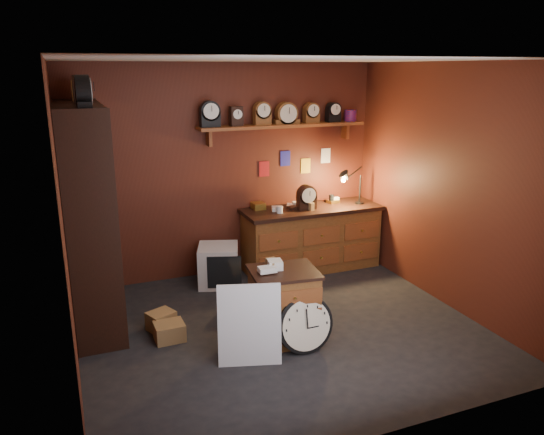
% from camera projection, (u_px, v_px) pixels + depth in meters
% --- Properties ---
extents(floor, '(4.00, 4.00, 0.00)m').
position_uv_depth(floor, '(282.00, 329.00, 5.53)').
color(floor, black).
rests_on(floor, ground).
extents(room_shell, '(4.02, 3.62, 2.71)m').
position_uv_depth(room_shell, '(282.00, 164.00, 5.18)').
color(room_shell, '#552114').
rests_on(room_shell, ground).
extents(shelving_unit, '(0.47, 1.60, 2.58)m').
position_uv_depth(shelving_unit, '(84.00, 207.00, 5.42)').
color(shelving_unit, black).
rests_on(shelving_unit, ground).
extents(workbench, '(1.86, 0.66, 1.36)m').
position_uv_depth(workbench, '(311.00, 235.00, 7.10)').
color(workbench, brown).
rests_on(workbench, ground).
extents(low_cabinet, '(0.71, 0.62, 0.83)m').
position_uv_depth(low_cabinet, '(284.00, 302.00, 5.22)').
color(low_cabinet, brown).
rests_on(low_cabinet, ground).
extents(big_round_clock, '(0.56, 0.18, 0.56)m').
position_uv_depth(big_round_clock, '(305.00, 325.00, 5.04)').
color(big_round_clock, black).
rests_on(big_round_clock, ground).
extents(white_panel, '(0.60, 0.32, 0.77)m').
position_uv_depth(white_panel, '(250.00, 361.00, 4.93)').
color(white_panel, silver).
rests_on(white_panel, ground).
extents(mini_fridge, '(0.61, 0.63, 0.50)m').
position_uv_depth(mini_fridge, '(219.00, 265.00, 6.61)').
color(mini_fridge, silver).
rests_on(mini_fridge, ground).
extents(floor_box_a, '(0.29, 0.25, 0.18)m').
position_uv_depth(floor_box_a, '(169.00, 332.00, 5.30)').
color(floor_box_a, olive).
rests_on(floor_box_a, ground).
extents(floor_box_b, '(0.33, 0.34, 0.13)m').
position_uv_depth(floor_box_b, '(236.00, 312.00, 5.78)').
color(floor_box_b, white).
rests_on(floor_box_b, ground).
extents(floor_box_c, '(0.32, 0.30, 0.19)m').
position_uv_depth(floor_box_c, '(161.00, 321.00, 5.50)').
color(floor_box_c, olive).
rests_on(floor_box_c, ground).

